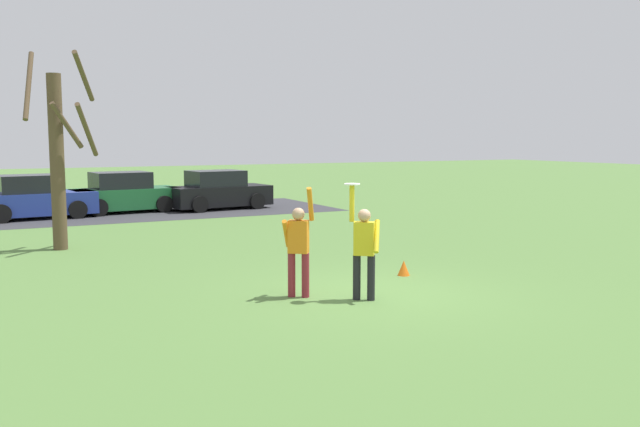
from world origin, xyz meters
The scene contains 10 objects.
ground_plane centered at (0.00, 0.00, 0.00)m, with size 120.00×120.00×0.00m, color #567F3D.
person_catcher centered at (-0.37, -0.31, 0.98)m, with size 0.57×0.55×2.08m.
person_defender centered at (-1.31, 0.44, 0.98)m, with size 0.65×0.64×2.05m.
frisbee_disc centered at (-0.54, -0.17, 2.09)m, with size 0.28×0.28×0.02m, color white.
parked_car_blue centered at (-4.56, 15.89, 0.73)m, with size 4.27×2.37×1.59m.
parked_car_green centered at (-1.23, 16.53, 0.73)m, with size 4.27×2.37×1.59m.
parked_car_black centered at (2.49, 16.01, 0.73)m, with size 4.27×2.37×1.59m.
parking_strip centered at (-1.17, 16.18, 0.00)m, with size 16.27×6.40×0.01m, color #38383D.
bare_tree_tall centered at (-4.51, 8.11, 2.53)m, with size 1.93×1.91×5.15m.
field_cone_orange centered at (1.52, 1.18, 0.16)m, with size 0.26×0.26×0.32m, color orange.
Camera 1 is at (-6.58, -10.57, 2.90)m, focal length 38.00 mm.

